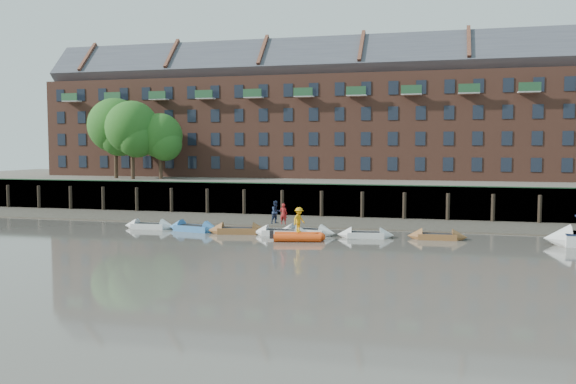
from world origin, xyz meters
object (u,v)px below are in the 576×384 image
(person_rower_a, at_px, (283,214))
(rowboat_1, at_px, (194,228))
(rowboat_0, at_px, (150,226))
(rowboat_2, at_px, (238,230))
(person_rower_b, at_px, (276,212))
(rowboat_5, at_px, (366,235))
(rowboat_6, at_px, (437,236))
(person_rib_crew, at_px, (299,220))
(rowboat_3, at_px, (282,233))
(rib_tender, at_px, (300,237))
(rowboat_4, at_px, (307,232))

(person_rower_a, bearing_deg, rowboat_1, -1.29)
(rowboat_0, xyz_separation_m, rowboat_2, (8.25, -0.94, 0.02))
(rowboat_1, relative_size, person_rower_b, 2.77)
(rowboat_5, bearing_deg, person_rower_b, 174.94)
(rowboat_0, relative_size, rowboat_1, 0.90)
(rowboat_0, bearing_deg, rowboat_6, -3.19)
(person_rib_crew, bearing_deg, rowboat_5, -36.01)
(rowboat_3, xyz_separation_m, person_rib_crew, (1.89, -2.08, 1.31))
(rowboat_1, height_order, rib_tender, rowboat_1)
(rowboat_6, xyz_separation_m, person_rib_crew, (-9.94, -3.10, 1.32))
(rowboat_4, distance_m, person_rib_crew, 3.29)
(rowboat_2, relative_size, rowboat_3, 1.09)
(rowboat_2, distance_m, rowboat_5, 10.19)
(rowboat_2, bearing_deg, rowboat_0, 162.63)
(rowboat_6, bearing_deg, rowboat_2, -179.60)
(rowboat_0, bearing_deg, rowboat_2, -9.44)
(rowboat_6, distance_m, rib_tender, 10.36)
(rowboat_4, relative_size, person_rib_crew, 2.62)
(rowboat_3, distance_m, person_rib_crew, 3.10)
(rowboat_2, distance_m, person_rib_crew, 6.14)
(rowboat_2, xyz_separation_m, rib_tender, (5.62, -2.28, 0.04))
(rowboat_3, height_order, person_rower_a, person_rower_a)
(rowboat_0, height_order, rowboat_1, rowboat_1)
(rowboat_1, height_order, rowboat_5, rowboat_1)
(rowboat_0, distance_m, rowboat_1, 4.31)
(rowboat_1, height_order, rowboat_3, rowboat_1)
(rowboat_2, relative_size, rib_tender, 1.29)
(rowboat_4, height_order, person_rower_b, person_rower_b)
(rowboat_5, height_order, rib_tender, rowboat_5)
(rowboat_2, bearing_deg, rib_tender, -33.00)
(rowboat_0, height_order, person_rib_crew, person_rib_crew)
(person_rower_a, bearing_deg, rowboat_0, -2.48)
(person_rower_b, bearing_deg, rib_tender, -95.52)
(rowboat_4, relative_size, rowboat_5, 1.10)
(rowboat_0, bearing_deg, rib_tender, -16.03)
(rowboat_5, height_order, person_rower_b, person_rower_b)
(person_rower_a, relative_size, person_rib_crew, 0.88)
(rowboat_0, height_order, rib_tender, rowboat_0)
(rib_tender, bearing_deg, person_rower_a, 117.70)
(person_rower_a, bearing_deg, rowboat_6, -172.71)
(rowboat_1, relative_size, person_rower_a, 3.08)
(rowboat_2, height_order, rowboat_3, rowboat_2)
(rowboat_0, relative_size, rib_tender, 1.16)
(rowboat_0, bearing_deg, rowboat_3, -8.30)
(rowboat_4, distance_m, rib_tender, 3.05)
(rowboat_3, relative_size, rowboat_6, 1.04)
(rowboat_1, height_order, rowboat_2, rowboat_2)
(rowboat_4, bearing_deg, person_rower_b, -153.78)
(rowboat_1, distance_m, rowboat_5, 14.16)
(rowboat_2, bearing_deg, rowboat_5, -8.65)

